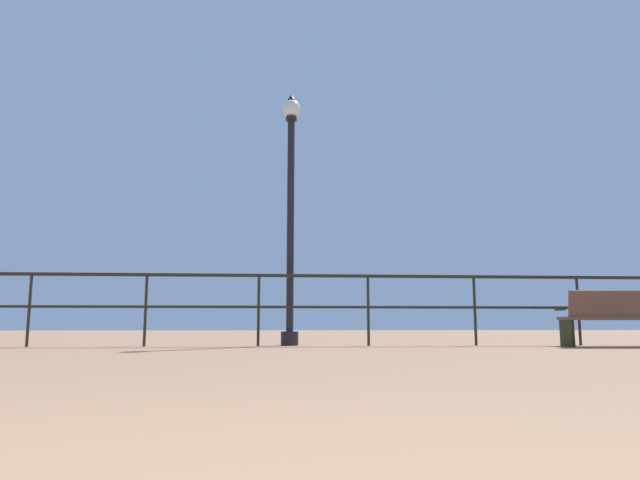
{
  "coord_description": "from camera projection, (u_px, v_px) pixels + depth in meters",
  "views": [
    {
      "loc": [
        0.28,
        -0.21,
        0.34
      ],
      "look_at": [
        0.92,
        8.22,
        1.59
      ],
      "focal_mm": 31.89,
      "sensor_mm": 36.0,
      "label": 1
    }
  ],
  "objects": [
    {
      "name": "pier_railing",
      "position": [
        259.0,
        293.0,
        8.86
      ],
      "size": [
        20.72,
        0.05,
        1.12
      ],
      "color": "black",
      "rests_on": "ground_plane"
    },
    {
      "name": "bench_near_left",
      "position": [
        620.0,
        315.0,
        8.55
      ],
      "size": [
        1.69,
        0.82,
        0.84
      ],
      "color": "brown",
      "rests_on": "ground_plane"
    },
    {
      "name": "lamppost_center",
      "position": [
        291.0,
        204.0,
        9.36
      ],
      "size": [
        0.3,
        0.3,
        4.2
      ],
      "color": "black",
      "rests_on": "ground_plane"
    }
  ]
}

